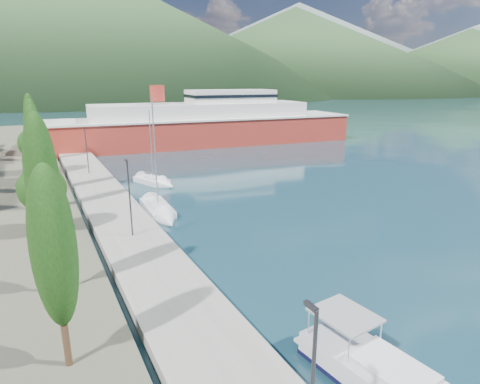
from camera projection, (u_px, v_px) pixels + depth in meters
ground at (84, 122)px, 125.50m from camera, size 1400.00×1400.00×0.00m
quay at (108, 204)px, 41.13m from camera, size 5.00×88.00×0.80m
hills_far at (134, 34)px, 592.05m from camera, size 1480.00×900.00×180.00m
hills_near at (155, 39)px, 371.40m from camera, size 1010.00×520.00×115.00m
tree_row at (36, 148)px, 41.86m from camera, size 3.98×63.49×10.47m
lamp_posts at (128, 194)px, 31.44m from camera, size 0.15×48.15×6.06m
sailboat_near at (163, 214)px, 38.23m from camera, size 2.58×8.62×12.29m
sailboat_mid at (160, 183)px, 49.85m from camera, size 4.50×7.11×9.99m
ferry at (203, 126)px, 80.96m from camera, size 63.06×18.70×12.34m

